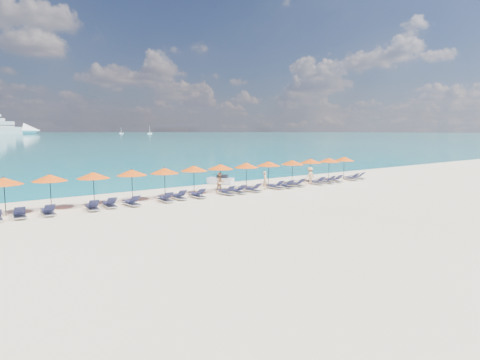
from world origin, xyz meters
TOP-DOWN VIEW (x-y plane):
  - ground at (0.00, 0.00)m, footprint 1400.00×1400.00m
  - sailboat_near at (190.79, 554.27)m, footprint 5.36×1.79m
  - sailboat_far at (214.98, 508.50)m, footprint 6.14×2.05m
  - jetski at (2.57, 9.46)m, footprint 2.02×2.48m
  - beachgoer_a at (3.57, 4.35)m, footprint 0.66×0.63m
  - beachgoer_b at (-0.39, 5.07)m, footprint 0.86×0.61m
  - beachgoer_c at (9.02, 4.53)m, footprint 1.02×0.48m
  - umbrella_0 at (-14.97, 5.21)m, footprint 2.10×2.10m
  - umbrella_1 at (-12.53, 5.41)m, footprint 2.10×2.10m
  - umbrella_2 at (-10.00, 5.25)m, footprint 2.10×2.10m
  - umbrella_3 at (-7.37, 5.44)m, footprint 2.10×2.10m
  - umbrella_4 at (-5.02, 5.24)m, footprint 2.10×2.10m
  - umbrella_5 at (-2.48, 5.51)m, footprint 2.10×2.10m
  - umbrella_6 at (-0.07, 5.50)m, footprint 2.10×2.10m
  - umbrella_7 at (2.39, 5.36)m, footprint 2.10×2.10m
  - umbrella_8 at (4.89, 5.49)m, footprint 2.10×2.10m
  - umbrella_9 at (7.46, 5.22)m, footprint 2.10×2.10m
  - umbrella_10 at (10.09, 5.50)m, footprint 2.10×2.10m
  - umbrella_11 at (12.37, 5.25)m, footprint 2.10×2.10m
  - umbrella_12 at (14.86, 5.45)m, footprint 2.10×2.10m
  - lounger_1 at (-14.42, 4.15)m, footprint 0.75×1.74m
  - lounger_2 at (-12.98, 3.98)m, footprint 0.64×1.71m
  - lounger_3 at (-10.50, 3.99)m, footprint 0.79×1.75m
  - lounger_4 at (-9.36, 4.22)m, footprint 0.73×1.74m
  - lounger_5 at (-8.01, 3.98)m, footprint 0.73×1.74m
  - lounger_6 at (-5.62, 3.99)m, footprint 0.72×1.73m
  - lounger_7 at (-4.42, 4.29)m, footprint 0.71×1.73m
  - lounger_8 at (-3.00, 4.11)m, footprint 0.63×1.71m
  - lounger_9 at (-0.52, 4.04)m, footprint 0.69×1.73m
  - lounger_10 at (0.53, 4.01)m, footprint 0.67×1.72m
  - lounger_11 at (1.95, 3.96)m, footprint 0.78×1.75m
  - lounger_12 at (4.49, 4.12)m, footprint 0.72×1.73m
  - lounger_13 at (5.58, 3.96)m, footprint 0.77×1.75m
  - lounger_14 at (6.94, 4.11)m, footprint 0.68×1.72m
  - lounger_15 at (9.38, 4.00)m, footprint 0.66×1.72m
  - lounger_16 at (10.61, 3.95)m, footprint 0.78×1.75m
  - lounger_17 at (11.94, 4.09)m, footprint 0.76×1.75m
  - lounger_18 at (14.41, 4.12)m, footprint 0.78×1.75m
  - lounger_19 at (15.51, 4.31)m, footprint 0.78×1.75m

SIDE VIEW (x-z plane):
  - ground at x=0.00m, z-range 0.00..0.00m
  - lounger_1 at x=-14.42m, z-range -0.09..0.56m
  - lounger_2 at x=-12.98m, z-range -0.09..0.56m
  - lounger_3 at x=-10.50m, z-range -0.09..0.56m
  - lounger_4 at x=-9.36m, z-range -0.09..0.56m
  - lounger_5 at x=-8.01m, z-range -0.09..0.56m
  - lounger_6 at x=-5.62m, z-range -0.09..0.56m
  - lounger_7 at x=-4.42m, z-range -0.09..0.56m
  - lounger_8 at x=-3.00m, z-range -0.09..0.56m
  - lounger_9 at x=-0.52m, z-range -0.09..0.56m
  - lounger_10 at x=0.53m, z-range -0.09..0.56m
  - lounger_11 at x=1.95m, z-range -0.09..0.56m
  - lounger_12 at x=4.49m, z-range -0.09..0.56m
  - lounger_13 at x=5.58m, z-range -0.09..0.56m
  - lounger_14 at x=6.94m, z-range -0.09..0.56m
  - lounger_15 at x=9.38m, z-range -0.09..0.56m
  - lounger_16 at x=10.61m, z-range -0.09..0.56m
  - lounger_17 at x=11.94m, z-range -0.09..0.56m
  - lounger_18 at x=14.41m, z-range -0.09..0.56m
  - lounger_19 at x=15.51m, z-range -0.09..0.56m
  - jetski at x=2.57m, z-range -0.07..0.77m
  - beachgoer_a at x=3.57m, z-range 0.00..1.52m
  - beachgoer_c at x=9.02m, z-range 0.00..1.57m
  - beachgoer_b at x=-0.39m, z-range 0.00..1.61m
  - sailboat_near at x=190.79m, z-range -3.91..5.92m
  - sailboat_far at x=214.98m, z-range -4.48..6.79m
  - umbrella_0 at x=-14.97m, z-range 0.88..3.16m
  - umbrella_1 at x=-12.53m, z-range 0.88..3.16m
  - umbrella_2 at x=-10.00m, z-range 0.88..3.16m
  - umbrella_3 at x=-7.37m, z-range 0.88..3.16m
  - umbrella_4 at x=-5.02m, z-range 0.88..3.16m
  - umbrella_5 at x=-2.48m, z-range 0.88..3.16m
  - umbrella_6 at x=-0.07m, z-range 0.88..3.16m
  - umbrella_7 at x=2.39m, z-range 0.88..3.16m
  - umbrella_8 at x=4.89m, z-range 0.88..3.16m
  - umbrella_9 at x=7.46m, z-range 0.88..3.16m
  - umbrella_10 at x=10.09m, z-range 0.88..3.16m
  - umbrella_11 at x=12.37m, z-range 0.88..3.16m
  - umbrella_12 at x=14.86m, z-range 0.88..3.16m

